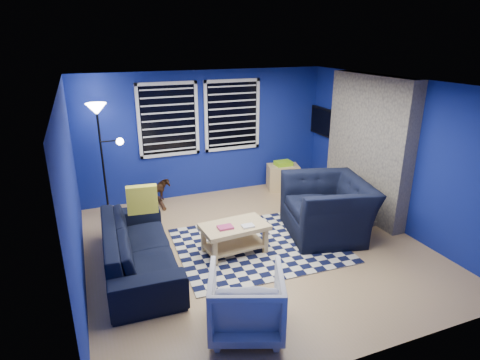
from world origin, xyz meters
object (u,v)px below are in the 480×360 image
at_px(floor_lamp, 100,125).
at_px(coffee_table, 234,233).
at_px(armchair_bent, 246,302).
at_px(cabinet, 283,177).
at_px(tv, 325,122).
at_px(armchair_big, 327,208).
at_px(rocking_horse, 155,191).
at_px(sofa, 139,247).

bearing_deg(floor_lamp, coffee_table, -52.59).
distance_m(armchair_bent, cabinet, 4.48).
bearing_deg(floor_lamp, tv, -1.19).
distance_m(armchair_big, armchair_bent, 2.71).
bearing_deg(rocking_horse, cabinet, -97.18).
bearing_deg(tv, rocking_horse, 176.87).
height_order(cabinet, floor_lamp, floor_lamp).
xyz_separation_m(armchair_big, coffee_table, (-1.64, -0.04, -0.12)).
xyz_separation_m(cabinet, floor_lamp, (-3.56, -0.01, 1.40)).
xyz_separation_m(tv, floor_lamp, (-4.45, 0.09, 0.27)).
relative_size(armchair_bent, floor_lamp, 0.40).
xyz_separation_m(sofa, armchair_big, (3.04, -0.04, 0.12)).
height_order(sofa, floor_lamp, floor_lamp).
relative_size(armchair_big, floor_lamp, 0.69).
relative_size(armchair_bent, rocking_horse, 1.49).
relative_size(cabinet, floor_lamp, 0.35).
bearing_deg(rocking_horse, sofa, 158.86).
relative_size(armchair_bent, cabinet, 1.13).
bearing_deg(armchair_big, tv, 162.20).
bearing_deg(armchair_big, cabinet, -175.04).
height_order(armchair_big, floor_lamp, floor_lamp).
height_order(armchair_big, armchair_bent, armchair_big).
relative_size(tv, coffee_table, 0.99).
bearing_deg(cabinet, sofa, -133.74).
bearing_deg(tv, cabinet, 173.66).
distance_m(sofa, floor_lamp, 2.47).
xyz_separation_m(coffee_table, cabinet, (1.92, 2.15, -0.06)).
distance_m(sofa, armchair_big, 3.04).
bearing_deg(rocking_horse, armchair_bent, 179.09).
xyz_separation_m(rocking_horse, coffee_table, (0.77, -2.24, 0.03)).
height_order(tv, coffee_table, tv).
height_order(rocking_horse, coffee_table, rocking_horse).
xyz_separation_m(sofa, rocking_horse, (0.62, 2.16, -0.04)).
relative_size(tv, sofa, 0.43).
distance_m(armchair_big, coffee_table, 1.65).
bearing_deg(sofa, cabinet, -56.02).
xyz_separation_m(sofa, armchair_bent, (0.91, -1.71, 0.03)).
height_order(coffee_table, floor_lamp, floor_lamp).
xyz_separation_m(tv, armchair_bent, (-3.30, -3.68, -1.03)).
distance_m(sofa, armchair_bent, 1.94).
xyz_separation_m(armchair_bent, rocking_horse, (-0.28, 3.88, -0.07)).
bearing_deg(cabinet, floor_lamp, -165.56).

